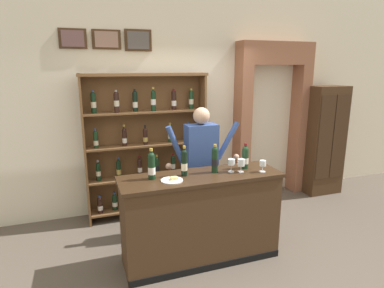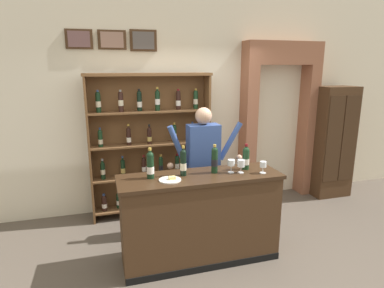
{
  "view_description": "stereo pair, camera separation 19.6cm",
  "coord_description": "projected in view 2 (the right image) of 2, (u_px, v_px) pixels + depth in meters",
  "views": [
    {
      "loc": [
        -1.32,
        -3.16,
        2.19
      ],
      "look_at": [
        -0.14,
        0.21,
        1.34
      ],
      "focal_mm": 30.19,
      "sensor_mm": 36.0,
      "label": 1
    },
    {
      "loc": [
        -1.13,
        -3.22,
        2.19
      ],
      "look_at": [
        -0.14,
        0.21,
        1.34
      ],
      "focal_mm": 30.19,
      "sensor_mm": 36.0,
      "label": 2
    }
  ],
  "objects": [
    {
      "name": "cheese_plate",
      "position": [
        170.0,
        180.0,
        3.39
      ],
      "size": [
        0.23,
        0.23,
        0.04
      ],
      "color": "white",
      "rests_on": "tasting_counter"
    },
    {
      "name": "wine_glass_right",
      "position": [
        241.0,
        164.0,
        3.62
      ],
      "size": [
        0.08,
        0.08,
        0.15
      ],
      "color": "silver",
      "rests_on": "tasting_counter"
    },
    {
      "name": "wine_shelf",
      "position": [
        150.0,
        143.0,
        4.75
      ],
      "size": [
        1.79,
        0.29,
        2.11
      ],
      "color": "brown",
      "rests_on": "ground"
    },
    {
      "name": "tasting_bottle_brunello",
      "position": [
        183.0,
        162.0,
        3.52
      ],
      "size": [
        0.07,
        0.07,
        0.34
      ],
      "color": "black",
      "rests_on": "tasting_counter"
    },
    {
      "name": "wine_glass_center",
      "position": [
        263.0,
        165.0,
        3.61
      ],
      "size": [
        0.07,
        0.07,
        0.14
      ],
      "color": "silver",
      "rests_on": "tasting_counter"
    },
    {
      "name": "tasting_counter",
      "position": [
        200.0,
        218.0,
        3.68
      ],
      "size": [
        1.82,
        0.56,
        1.03
      ],
      "color": "#422B19",
      "rests_on": "ground"
    },
    {
      "name": "shopkeeper",
      "position": [
        203.0,
        157.0,
        4.21
      ],
      "size": [
        1.03,
        0.22,
        1.7
      ],
      "color": "#2D3347",
      "rests_on": "ground"
    },
    {
      "name": "archway_doorway",
      "position": [
        277.0,
        112.0,
        5.42
      ],
      "size": [
        1.31,
        0.45,
        2.58
      ],
      "color": "#935B42",
      "rests_on": "ground"
    },
    {
      "name": "wine_glass_spare",
      "position": [
        231.0,
        163.0,
        3.63
      ],
      "size": [
        0.08,
        0.08,
        0.15
      ],
      "color": "silver",
      "rests_on": "tasting_counter"
    },
    {
      "name": "tasting_bottle_chianti",
      "position": [
        246.0,
        158.0,
        3.74
      ],
      "size": [
        0.08,
        0.08,
        0.3
      ],
      "color": "#19381E",
      "rests_on": "tasting_counter"
    },
    {
      "name": "tasting_bottle_vin_santo",
      "position": [
        150.0,
        165.0,
        3.43
      ],
      "size": [
        0.08,
        0.08,
        0.34
      ],
      "color": "black",
      "rests_on": "tasting_counter"
    },
    {
      "name": "tasting_bottle_grappa",
      "position": [
        215.0,
        160.0,
        3.61
      ],
      "size": [
        0.07,
        0.07,
        0.33
      ],
      "color": "black",
      "rests_on": "tasting_counter"
    },
    {
      "name": "ground_plane",
      "position": [
        208.0,
        257.0,
        3.83
      ],
      "size": [
        14.0,
        14.0,
        0.02
      ],
      "primitive_type": "cube",
      "color": "brown"
    },
    {
      "name": "side_cabinet",
      "position": [
        332.0,
        142.0,
        5.52
      ],
      "size": [
        0.64,
        0.46,
        1.88
      ],
      "color": "#422B19",
      "rests_on": "ground"
    },
    {
      "name": "back_wall",
      "position": [
        173.0,
        96.0,
        5.01
      ],
      "size": [
        12.0,
        0.19,
        3.51
      ],
      "color": "beige",
      "rests_on": "ground"
    }
  ]
}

